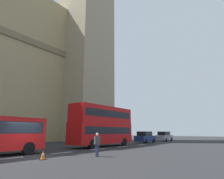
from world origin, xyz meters
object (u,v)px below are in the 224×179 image
Objects in this scene: sedan_lead at (145,137)px; pedestrian_near_cones at (97,144)px; sedan_trailing at (164,136)px; traffic_cone_middle at (43,155)px; double_decker_bus at (103,124)px.

sedan_lead is 2.60× the size of pedestrian_near_cones.
pedestrian_near_cones is at bearing -161.97° from sedan_lead.
sedan_trailing is (7.58, -0.22, 0.00)m from sedan_lead.
pedestrian_near_cones reaches higher than traffic_cone_middle.
sedan_lead is at bearing 0.20° from double_decker_bus.
sedan_lead is at bearing 18.03° from pedestrian_near_cones.
pedestrian_near_cones is at bearing -26.37° from traffic_cone_middle.
traffic_cone_middle is at bearing -171.89° from sedan_trailing.
double_decker_bus is 2.17× the size of sedan_lead.
sedan_trailing is 27.09m from pedestrian_near_cones.
traffic_cone_middle is (-11.11, -4.43, -2.43)m from double_decker_bus.
traffic_cone_middle is 3.82m from pedestrian_near_cones.
double_decker_bus is 12.20m from traffic_cone_middle.
sedan_trailing reaches higher than traffic_cone_middle.
pedestrian_near_cones is (-7.74, -6.10, -1.80)m from double_decker_bus.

